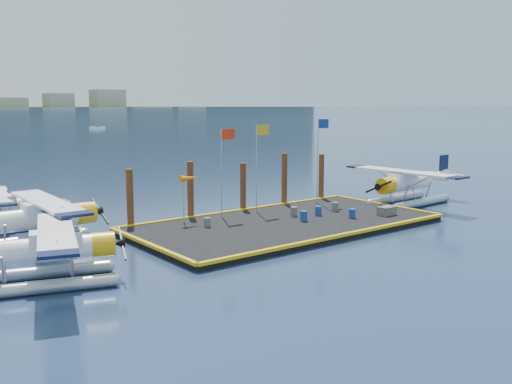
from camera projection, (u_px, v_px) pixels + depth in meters
ground at (286, 227)px, 37.65m from camera, size 4000.00×4000.00×0.00m
dock at (286, 225)px, 37.62m from camera, size 20.00×10.00×0.40m
dock_bumpers at (286, 220)px, 37.57m from camera, size 20.25×10.25×0.18m
seaplane_a at (47, 253)px, 25.52m from camera, size 9.03×9.67×3.46m
seaplane_b at (39, 222)px, 31.66m from camera, size 9.48×10.44×3.72m
seaplane_d at (406, 185)px, 45.59m from camera, size 9.53×10.50×3.74m
drum_0 at (207, 222)px, 35.96m from camera, size 0.42×0.42×0.59m
drum_1 at (352, 213)px, 38.70m from camera, size 0.44×0.44×0.62m
drum_2 at (318, 211)px, 39.62m from camera, size 0.45×0.45×0.64m
drum_3 at (304, 216)px, 37.74m from camera, size 0.48×0.48×0.68m
drum_4 at (335, 207)px, 41.13m from camera, size 0.45×0.45×0.64m
drum_5 at (294, 211)px, 39.34m from camera, size 0.46×0.46×0.65m
crate at (387, 211)px, 39.71m from camera, size 1.21×0.81×0.61m
flagpole_red at (224, 159)px, 38.53m from camera, size 1.14×0.08×6.00m
flagpole_yellow at (259, 155)px, 40.33m from camera, size 1.14×0.08×6.20m
flagpole_blue at (320, 148)px, 43.94m from camera, size 1.14×0.08×6.50m
windsock at (190, 179)px, 37.06m from camera, size 1.40×0.44×3.12m
piling_0 at (130, 200)px, 36.39m from camera, size 0.44×0.44×4.00m
piling_1 at (190, 192)px, 39.10m from camera, size 0.44×0.44×4.20m
piling_2 at (243, 189)px, 41.87m from camera, size 0.44×0.44×3.80m
piling_3 at (284, 181)px, 44.25m from camera, size 0.44×0.44×4.30m
piling_4 at (321, 178)px, 46.70m from camera, size 0.44×0.44×4.00m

